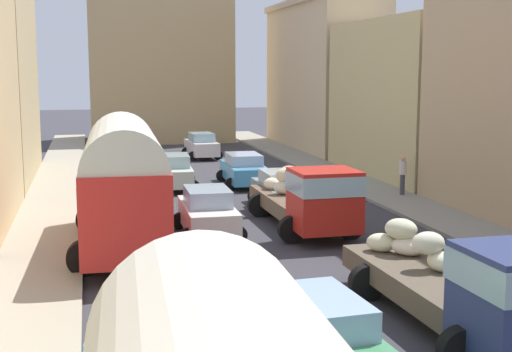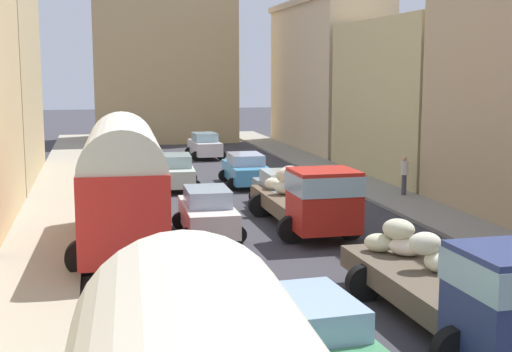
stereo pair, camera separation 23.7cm
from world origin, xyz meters
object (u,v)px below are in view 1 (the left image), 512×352
object	(u,v)px
car_2	(202,146)
car_4	(208,212)
car_0	(282,189)
cargo_truck_0	(476,285)
car_1	(244,169)
car_5	(172,172)
parked_bus_1	(123,179)
pedestrian_1	(403,174)
car_3	(314,340)
cargo_truck_1	(309,197)

from	to	relation	value
car_2	car_4	size ratio (longest dim) A/B	0.96
car_0	cargo_truck_0	bearing A→B (deg)	-89.93
car_1	car_5	bearing A→B (deg)	-177.20
parked_bus_1	car_0	xyz separation A→B (m)	(6.69, 5.45, -1.52)
car_4	car_5	bearing A→B (deg)	90.16
parked_bus_1	car_2	xyz separation A→B (m)	(6.07, 22.64, -1.48)
pedestrian_1	car_3	bearing A→B (deg)	-119.75
car_5	pedestrian_1	world-z (taller)	pedestrian_1
car_5	car_2	bearing A→B (deg)	74.08
car_2	pedestrian_1	size ratio (longest dim) A/B	2.08
parked_bus_1	pedestrian_1	world-z (taller)	parked_bus_1
parked_bus_1	car_0	size ratio (longest dim) A/B	2.08
car_4	cargo_truck_0	bearing A→B (deg)	-70.26
parked_bus_1	car_3	size ratio (longest dim) A/B	1.96
car_0	car_3	size ratio (longest dim) A/B	0.94
car_3	car_5	xyz separation A→B (m)	(-0.00, 21.77, 0.01)
car_0	car_4	world-z (taller)	car_4
car_2	car_3	distance (m)	33.27
car_3	pedestrian_1	xyz separation A→B (m)	(9.70, 16.96, 0.28)
car_1	car_4	xyz separation A→B (m)	(-3.52, -10.20, 0.03)
car_5	pedestrian_1	size ratio (longest dim) A/B	2.20
parked_bus_1	car_3	bearing A→B (deg)	-74.83
cargo_truck_1	car_3	xyz separation A→B (m)	(-3.56, -11.44, -0.45)
cargo_truck_1	car_0	xyz separation A→B (m)	(0.29, 4.48, -0.48)
car_3	car_4	distance (m)	11.75
car_3	car_5	bearing A→B (deg)	90.00
parked_bus_1	car_3	world-z (taller)	parked_bus_1
cargo_truck_1	car_3	size ratio (longest dim) A/B	1.70
cargo_truck_0	car_0	xyz separation A→B (m)	(-0.02, 14.87, -0.46)
car_3	pedestrian_1	size ratio (longest dim) A/B	2.27
car_2	car_3	xyz separation A→B (m)	(-3.23, -33.11, -0.00)
car_2	pedestrian_1	xyz separation A→B (m)	(6.46, -16.15, 0.27)
cargo_truck_0	cargo_truck_1	bearing A→B (deg)	91.68
car_1	car_3	distance (m)	22.23
car_1	car_5	distance (m)	3.56
cargo_truck_0	car_5	size ratio (longest dim) A/B	1.77
car_2	car_3	size ratio (longest dim) A/B	0.92
car_1	car_4	bearing A→B (deg)	-109.07
car_2	car_0	bearing A→B (deg)	-87.95
car_0	car_1	bearing A→B (deg)	92.84
cargo_truck_0	car_3	distance (m)	4.03
cargo_truck_0	car_5	xyz separation A→B (m)	(-3.87, 20.72, -0.42)
car_2	car_5	distance (m)	11.79
car_0	pedestrian_1	bearing A→B (deg)	10.08
parked_bus_1	car_4	world-z (taller)	parked_bus_1
car_1	car_0	bearing A→B (deg)	-87.16
cargo_truck_1	parked_bus_1	bearing A→B (deg)	-171.45
car_3	car_4	bearing A→B (deg)	89.87
car_3	car_4	xyz separation A→B (m)	(0.03, 11.75, 0.01)
car_4	car_5	xyz separation A→B (m)	(-0.03, 10.02, -0.01)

